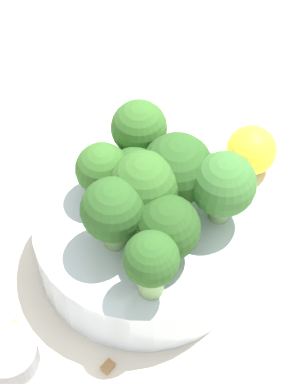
# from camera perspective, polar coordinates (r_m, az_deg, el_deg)

# --- Properties ---
(ground_plane) EXTENTS (3.00, 3.00, 0.00)m
(ground_plane) POSITION_cam_1_polar(r_m,az_deg,el_deg) (0.50, 0.00, -5.62)
(ground_plane) COLOR beige
(bowl) EXTENTS (0.16, 0.16, 0.05)m
(bowl) POSITION_cam_1_polar(r_m,az_deg,el_deg) (0.48, 0.00, -4.06)
(bowl) COLOR silver
(bowl) RESTS_ON ground_plane
(broccoli_floret_0) EXTENTS (0.04, 0.04, 0.06)m
(broccoli_floret_0) POSITION_cam_1_polar(r_m,az_deg,el_deg) (0.42, -2.74, -1.74)
(broccoli_floret_0) COLOR #84AD66
(broccoli_floret_0) RESTS_ON bowl
(broccoli_floret_1) EXTENTS (0.05, 0.05, 0.06)m
(broccoli_floret_1) POSITION_cam_1_polar(r_m,az_deg,el_deg) (0.43, -0.19, 0.40)
(broccoli_floret_1) COLOR #8EB770
(broccoli_floret_1) RESTS_ON bowl
(broccoli_floret_2) EXTENTS (0.04, 0.04, 0.05)m
(broccoli_floret_2) POSITION_cam_1_polar(r_m,az_deg,el_deg) (0.42, 2.23, -3.25)
(broccoli_floret_2) COLOR #8EB770
(broccoli_floret_2) RESTS_ON bowl
(broccoli_floret_3) EXTENTS (0.05, 0.05, 0.06)m
(broccoli_floret_3) POSITION_cam_1_polar(r_m,az_deg,el_deg) (0.44, 2.96, 1.97)
(broccoli_floret_3) COLOR #84AD66
(broccoli_floret_3) RESTS_ON bowl
(broccoli_floret_4) EXTENTS (0.03, 0.03, 0.04)m
(broccoli_floret_4) POSITION_cam_1_polar(r_m,az_deg,el_deg) (0.46, -0.80, 2.01)
(broccoli_floret_4) COLOR #7A9E5B
(broccoli_floret_4) RESTS_ON bowl
(broccoli_floret_5) EXTENTS (0.04, 0.04, 0.05)m
(broccoli_floret_5) POSITION_cam_1_polar(r_m,az_deg,el_deg) (0.45, -3.72, 1.94)
(broccoli_floret_5) COLOR #7A9E5B
(broccoli_floret_5) RESTS_ON bowl
(broccoli_floret_6) EXTENTS (0.05, 0.05, 0.06)m
(broccoli_floret_6) POSITION_cam_1_polar(r_m,az_deg,el_deg) (0.43, 7.05, 0.57)
(broccoli_floret_6) COLOR #8EB770
(broccoli_floret_6) RESTS_ON bowl
(broccoli_floret_7) EXTENTS (0.04, 0.04, 0.06)m
(broccoli_floret_7) POSITION_cam_1_polar(r_m,az_deg,el_deg) (0.46, -0.44, 5.56)
(broccoli_floret_7) COLOR #7A9E5B
(broccoli_floret_7) RESTS_ON bowl
(broccoli_floret_8) EXTENTS (0.04, 0.04, 0.06)m
(broccoli_floret_8) POSITION_cam_1_polar(r_m,az_deg,el_deg) (0.40, 0.64, -6.24)
(broccoli_floret_8) COLOR #8EB770
(broccoli_floret_8) RESTS_ON bowl
(pepper_shaker) EXTENTS (0.03, 0.03, 0.07)m
(pepper_shaker) POSITION_cam_1_polar(r_m,az_deg,el_deg) (0.42, -11.28, -15.49)
(pepper_shaker) COLOR silver
(pepper_shaker) RESTS_ON ground_plane
(lemon_wedge) EXTENTS (0.04, 0.04, 0.04)m
(lemon_wedge) POSITION_cam_1_polar(r_m,az_deg,el_deg) (0.54, 9.52, 3.68)
(lemon_wedge) COLOR yellow
(lemon_wedge) RESTS_ON ground_plane
(almond_crumb_0) EXTENTS (0.01, 0.01, 0.01)m
(almond_crumb_0) POSITION_cam_1_polar(r_m,az_deg,el_deg) (0.45, -3.25, -15.12)
(almond_crumb_0) COLOR olive
(almond_crumb_0) RESTS_ON ground_plane
(almond_crumb_2) EXTENTS (0.01, 0.01, 0.01)m
(almond_crumb_2) POSITION_cam_1_polar(r_m,az_deg,el_deg) (0.47, -11.40, -11.39)
(almond_crumb_2) COLOR tan
(almond_crumb_2) RESTS_ON ground_plane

